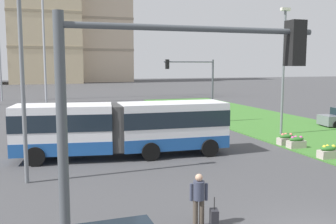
# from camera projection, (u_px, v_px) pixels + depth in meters

# --- Properties ---
(articulated_bus) EXTENTS (12.02, 3.76, 3.00)m
(articulated_bus) POSITION_uv_depth(u_px,v_px,m) (123.00, 127.00, 21.51)
(articulated_bus) COLOR white
(articulated_bus) RESTS_ON ground
(car_navy_sedan) EXTENTS (4.51, 2.25, 1.58)m
(car_navy_sedan) POSITION_uv_depth(u_px,v_px,m) (69.00, 128.00, 26.69)
(car_navy_sedan) COLOR #19234C
(car_navy_sedan) RESTS_ON ground
(pedestrian_crossing) EXTENTS (0.57, 0.36, 1.74)m
(pedestrian_crossing) POSITION_uv_depth(u_px,v_px,m) (199.00, 196.00, 12.16)
(pedestrian_crossing) COLOR #4C4238
(pedestrian_crossing) RESTS_ON ground
(rolling_suitcase) EXTENTS (0.32, 0.41, 0.97)m
(rolling_suitcase) POSITION_uv_depth(u_px,v_px,m) (214.00, 218.00, 12.19)
(rolling_suitcase) COLOR #232328
(rolling_suitcase) RESTS_ON ground
(flower_planter_2) EXTENTS (1.10, 0.56, 0.74)m
(flower_planter_2) POSITION_uv_depth(u_px,v_px,m) (328.00, 152.00, 20.95)
(flower_planter_2) COLOR #B7AD9E
(flower_planter_2) RESTS_ON grass_median
(flower_planter_3) EXTENTS (1.10, 0.56, 0.74)m
(flower_planter_3) POSITION_uv_depth(u_px,v_px,m) (296.00, 142.00, 23.55)
(flower_planter_3) COLOR #B7AD9E
(flower_planter_3) RESTS_ON grass_median
(flower_planter_4) EXTENTS (1.10, 0.56, 0.74)m
(flower_planter_4) POSITION_uv_depth(u_px,v_px,m) (286.00, 139.00, 24.51)
(flower_planter_4) COLOR #B7AD9E
(flower_planter_4) RESTS_ON grass_median
(traffic_light_near_left) EXTENTS (4.41, 0.28, 5.92)m
(traffic_light_near_left) POSITION_uv_depth(u_px,v_px,m) (157.00, 129.00, 6.17)
(traffic_light_near_left) COLOR #474C51
(traffic_light_near_left) RESTS_ON ground
(traffic_light_far_right) EXTENTS (4.58, 0.28, 5.59)m
(traffic_light_far_right) POSITION_uv_depth(u_px,v_px,m) (196.00, 79.00, 33.19)
(traffic_light_far_right) COLOR #474C51
(traffic_light_far_right) RESTS_ON ground
(streetlight_left) EXTENTS (0.70, 0.28, 9.36)m
(streetlight_left) POSITION_uv_depth(u_px,v_px,m) (22.00, 65.00, 16.22)
(streetlight_left) COLOR slate
(streetlight_left) RESTS_ON ground
(streetlight_median) EXTENTS (0.70, 0.28, 9.14)m
(streetlight_median) POSITION_uv_depth(u_px,v_px,m) (283.00, 66.00, 27.66)
(streetlight_median) COLOR slate
(streetlight_median) RESTS_ON ground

